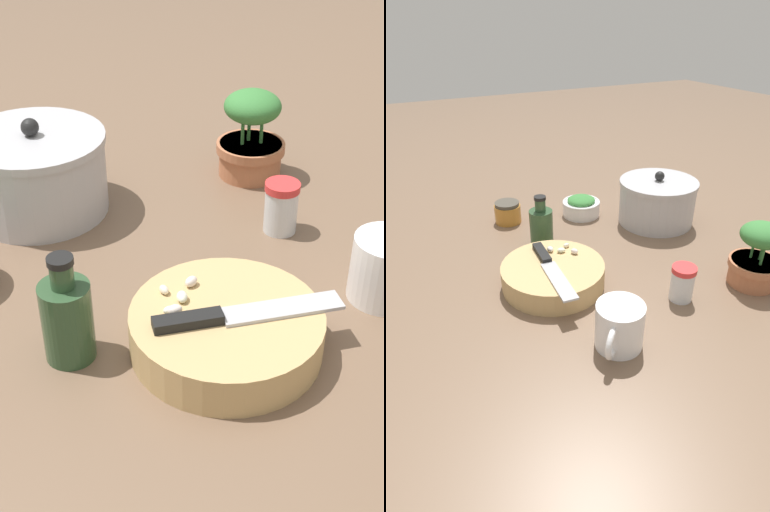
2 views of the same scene
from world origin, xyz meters
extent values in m
plane|color=brown|center=(0.00, 0.00, 0.00)|extent=(5.00, 5.00, 0.00)
cylinder|color=tan|center=(0.06, -0.08, 0.03)|extent=(0.24, 0.24, 0.05)
cube|color=black|center=(0.01, -0.09, 0.06)|extent=(0.09, 0.03, 0.01)
cube|color=#B2B2B7|center=(0.13, -0.10, 0.06)|extent=(0.15, 0.05, 0.01)
ellipsoid|color=silver|center=(0.04, -0.02, 0.06)|extent=(0.02, 0.02, 0.01)
ellipsoid|color=silver|center=(0.00, -0.06, 0.06)|extent=(0.02, 0.01, 0.01)
ellipsoid|color=silver|center=(0.02, -0.04, 0.06)|extent=(0.02, 0.02, 0.01)
ellipsoid|color=silver|center=(0.01, -0.07, 0.06)|extent=(0.02, 0.01, 0.01)
ellipsoid|color=beige|center=(0.01, -0.02, 0.06)|extent=(0.01, 0.02, 0.01)
cylinder|color=silver|center=(0.24, 0.14, 0.04)|extent=(0.05, 0.05, 0.07)
cylinder|color=red|center=(0.24, 0.14, 0.08)|extent=(0.05, 0.05, 0.01)
cylinder|color=#2D4C2D|center=(-0.12, -0.04, 0.05)|extent=(0.06, 0.06, 0.10)
cylinder|color=#2D4C2D|center=(-0.12, -0.04, 0.12)|extent=(0.03, 0.03, 0.03)
cylinder|color=black|center=(-0.12, -0.04, 0.14)|extent=(0.03, 0.03, 0.01)
cylinder|color=#B2B2B7|center=(-0.10, 0.33, 0.06)|extent=(0.22, 0.22, 0.12)
cylinder|color=#B2B2B7|center=(-0.10, 0.33, 0.12)|extent=(0.23, 0.23, 0.01)
sphere|color=black|center=(-0.10, 0.33, 0.14)|extent=(0.03, 0.03, 0.03)
cylinder|color=#B26B47|center=(0.27, 0.33, 0.03)|extent=(0.11, 0.11, 0.06)
cylinder|color=#B26B47|center=(0.27, 0.33, 0.05)|extent=(0.12, 0.12, 0.02)
ellipsoid|color=#387A38|center=(0.27, 0.33, 0.13)|extent=(0.10, 0.10, 0.05)
cylinder|color=#387A38|center=(0.26, 0.33, 0.09)|extent=(0.01, 0.01, 0.07)
cylinder|color=#387A38|center=(0.27, 0.34, 0.09)|extent=(0.01, 0.01, 0.07)
cylinder|color=#387A38|center=(0.29, 0.33, 0.09)|extent=(0.01, 0.01, 0.07)
camera|label=1|loc=(-0.19, -0.70, 0.59)|focal=50.00mm
camera|label=2|loc=(0.77, -0.39, 0.54)|focal=28.00mm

